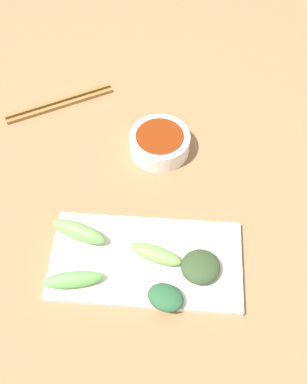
% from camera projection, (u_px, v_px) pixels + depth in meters
% --- Properties ---
extents(tabletop, '(2.10, 2.10, 0.02)m').
position_uv_depth(tabletop, '(151.00, 204.00, 0.83)').
color(tabletop, olive).
rests_on(tabletop, ground).
extents(sauce_bowl, '(0.12, 0.12, 0.04)m').
position_uv_depth(sauce_bowl, '(160.00, 142.00, 0.87)').
color(sauce_bowl, white).
rests_on(sauce_bowl, tabletop).
extents(serving_plate, '(0.16, 0.31, 0.01)m').
position_uv_depth(serving_plate, '(146.00, 261.00, 0.75)').
color(serving_plate, silver).
rests_on(serving_plate, tabletop).
extents(broccoli_stalk_0, '(0.06, 0.10, 0.03)m').
position_uv_depth(broccoli_stalk_0, '(79.00, 232.00, 0.75)').
color(broccoli_stalk_0, '#6DA854').
rests_on(broccoli_stalk_0, serving_plate).
extents(broccoli_stalk_1, '(0.05, 0.09, 0.02)m').
position_uv_depth(broccoli_stalk_1, '(156.00, 254.00, 0.73)').
color(broccoli_stalk_1, '#70A64E').
rests_on(broccoli_stalk_1, serving_plate).
extents(broccoli_leafy_2, '(0.06, 0.07, 0.02)m').
position_uv_depth(broccoli_leafy_2, '(166.00, 297.00, 0.69)').
color(broccoli_leafy_2, '#255834').
rests_on(broccoli_leafy_2, serving_plate).
extents(broccoli_leafy_3, '(0.08, 0.08, 0.02)m').
position_uv_depth(broccoli_leafy_3, '(201.00, 267.00, 0.72)').
color(broccoli_leafy_3, '#304525').
rests_on(broccoli_leafy_3, serving_plate).
extents(broccoli_stalk_4, '(0.04, 0.10, 0.03)m').
position_uv_depth(broccoli_stalk_4, '(73.00, 280.00, 0.71)').
color(broccoli_stalk_4, '#61BA51').
rests_on(broccoli_stalk_4, serving_plate).
extents(chopsticks, '(0.13, 0.21, 0.01)m').
position_uv_depth(chopsticks, '(60.00, 104.00, 0.96)').
color(chopsticks, olive).
rests_on(chopsticks, tabletop).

